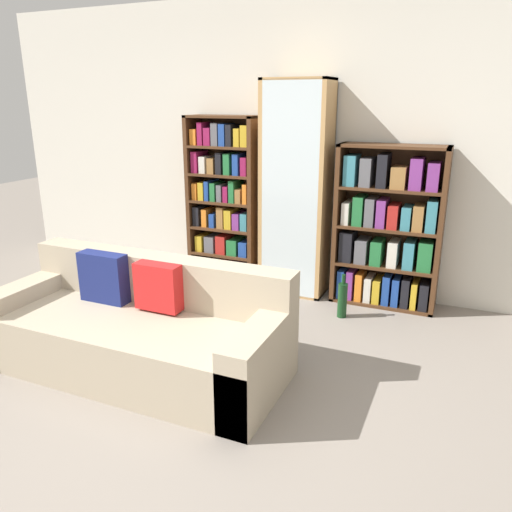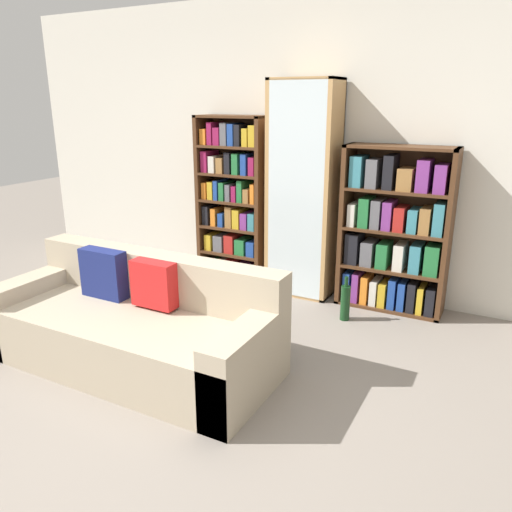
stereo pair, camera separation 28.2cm
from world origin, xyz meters
name	(u,v)px [view 2 (the right image)]	position (x,y,z in m)	size (l,w,h in m)	color
ground_plane	(130,423)	(0.00, 0.00, 0.00)	(16.00, 16.00, 0.00)	gray
wall_back	(307,148)	(0.00, 2.60, 1.35)	(6.65, 0.06, 2.70)	silver
couch	(134,327)	(-0.43, 0.57, 0.27)	(2.05, 0.84, 0.75)	tan
bookshelf_left	(234,201)	(-0.68, 2.40, 0.82)	(0.71, 0.32, 1.65)	#4C2D19
display_cabinet	(303,192)	(0.07, 2.38, 0.97)	(0.61, 0.36, 1.97)	tan
bookshelf_right	(394,234)	(0.92, 2.40, 0.68)	(0.92, 0.32, 1.43)	#4C2D19
wine_bottle	(345,302)	(0.65, 1.95, 0.16)	(0.08, 0.08, 0.39)	#143819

